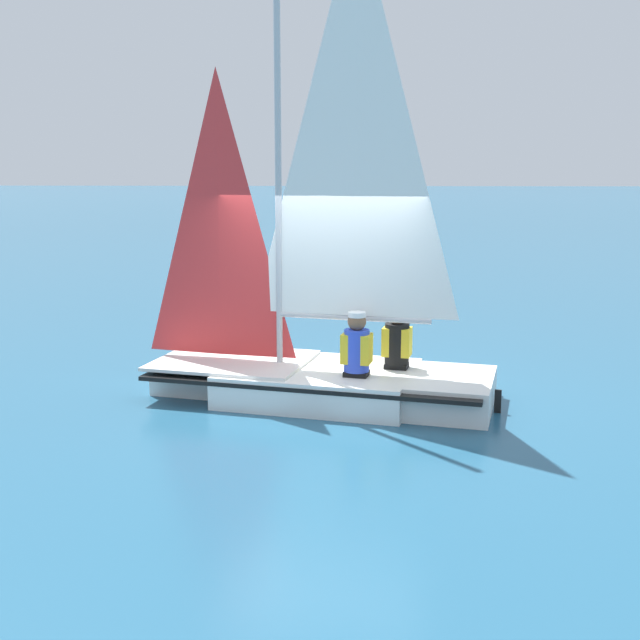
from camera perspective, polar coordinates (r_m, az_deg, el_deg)
ground_plane at (r=10.01m, az=-0.00°, el=-5.62°), size 260.00×260.00×0.00m
sailboat_main at (r=9.82m, az=0.03°, el=-1.32°), size 2.50×4.40×5.85m
sailor_helm at (r=9.48m, az=2.62°, el=-2.61°), size 0.36×0.39×1.16m
sailor_crew at (r=9.89m, az=5.48°, el=-2.09°), size 0.36×0.39×1.16m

